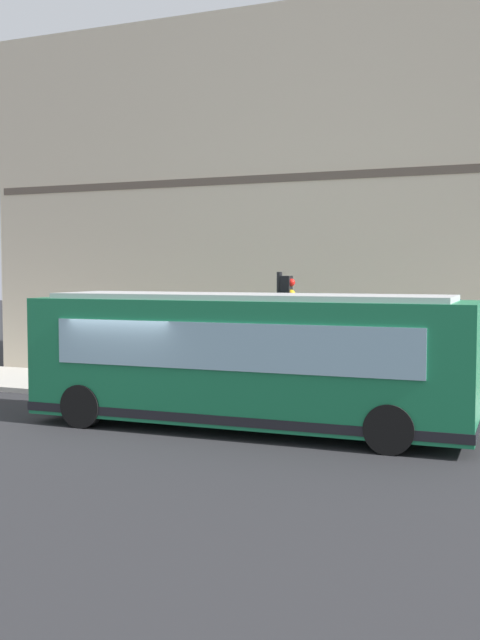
{
  "coord_description": "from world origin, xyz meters",
  "views": [
    {
      "loc": [
        -15.11,
        -8.72,
        3.56
      ],
      "look_at": [
        2.9,
        -1.36,
        2.31
      ],
      "focal_mm": 42.09,
      "sensor_mm": 36.0,
      "label": 1
    }
  ],
  "objects_px": {
    "city_bus_nearside": "(247,361)",
    "traffic_light_near_corner": "(284,312)",
    "pedestrian_walking_along_curb": "(133,353)",
    "newspaper_vending_box": "(327,383)",
    "pedestrian_near_hydrant": "(230,360)"
  },
  "relations": [
    {
      "from": "city_bus_nearside",
      "to": "traffic_light_near_corner",
      "type": "height_order",
      "value": "traffic_light_near_corner"
    },
    {
      "from": "city_bus_nearside",
      "to": "traffic_light_near_corner",
      "type": "bearing_deg",
      "value": 0.31
    },
    {
      "from": "pedestrian_walking_along_curb",
      "to": "newspaper_vending_box",
      "type": "bearing_deg",
      "value": -96.68
    },
    {
      "from": "city_bus_nearside",
      "to": "traffic_light_near_corner",
      "type": "relative_size",
      "value": 2.96
    },
    {
      "from": "city_bus_nearside",
      "to": "pedestrian_near_hydrant",
      "type": "relative_size",
      "value": 6.08
    },
    {
      "from": "traffic_light_near_corner",
      "to": "pedestrian_near_hydrant",
      "type": "bearing_deg",
      "value": 65.06
    },
    {
      "from": "newspaper_vending_box",
      "to": "pedestrian_walking_along_curb",
      "type": "bearing_deg",
      "value": 83.32
    },
    {
      "from": "traffic_light_near_corner",
      "to": "pedestrian_near_hydrant",
      "type": "height_order",
      "value": "traffic_light_near_corner"
    },
    {
      "from": "pedestrian_near_hydrant",
      "to": "newspaper_vending_box",
      "type": "distance_m",
      "value": 2.8
    },
    {
      "from": "city_bus_nearside",
      "to": "pedestrian_walking_along_curb",
      "type": "height_order",
      "value": "city_bus_nearside"
    },
    {
      "from": "city_bus_nearside",
      "to": "pedestrian_walking_along_curb",
      "type": "distance_m",
      "value": 7.02
    },
    {
      "from": "traffic_light_near_corner",
      "to": "pedestrian_near_hydrant",
      "type": "distance_m",
      "value": 2.53
    },
    {
      "from": "newspaper_vending_box",
      "to": "city_bus_nearside",
      "type": "bearing_deg",
      "value": 166.81
    },
    {
      "from": "city_bus_nearside",
      "to": "newspaper_vending_box",
      "type": "relative_size",
      "value": 11.21
    },
    {
      "from": "pedestrian_near_hydrant",
      "to": "newspaper_vending_box",
      "type": "height_order",
      "value": "pedestrian_near_hydrant"
    }
  ]
}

